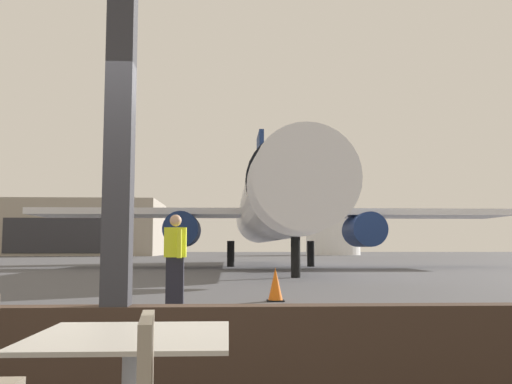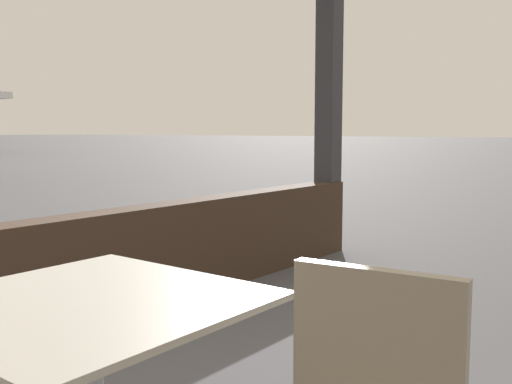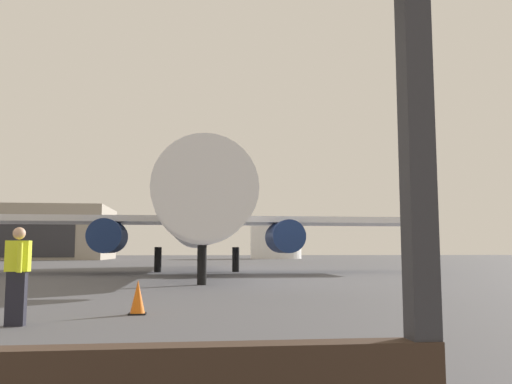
{
  "view_description": "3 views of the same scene",
  "coord_description": "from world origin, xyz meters",
  "px_view_note": "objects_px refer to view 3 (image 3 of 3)",
  "views": [
    {
      "loc": [
        0.81,
        -4.28,
        1.13
      ],
      "look_at": [
        1.77,
        15.69,
        3.07
      ],
      "focal_mm": 40.4,
      "sensor_mm": 36.0,
      "label": 1
    },
    {
      "loc": [
        -0.62,
        -3.0,
        1.22
      ],
      "look_at": [
        0.85,
        -1.88,
        1.02
      ],
      "focal_mm": 41.2,
      "sensor_mm": 36.0,
      "label": 2
    },
    {
      "loc": [
        2.87,
        -3.68,
        1.32
      ],
      "look_at": [
        5.69,
        19.29,
        3.83
      ],
      "focal_mm": 37.93,
      "sensor_mm": 36.0,
      "label": 3
    }
  ],
  "objects_px": {
    "fuel_storage_tank": "(276,239)",
    "distant_hangar": "(31,233)",
    "ground_crew_worker": "(17,274)",
    "airplane": "(198,215)",
    "traffic_cone": "(138,298)"
  },
  "relations": [
    {
      "from": "airplane",
      "to": "distant_hangar",
      "type": "relative_size",
      "value": 1.3
    },
    {
      "from": "traffic_cone",
      "to": "ground_crew_worker",
      "type": "bearing_deg",
      "value": -142.99
    },
    {
      "from": "ground_crew_worker",
      "to": "fuel_storage_tank",
      "type": "distance_m",
      "value": 79.58
    },
    {
      "from": "traffic_cone",
      "to": "airplane",
      "type": "bearing_deg",
      "value": 85.73
    },
    {
      "from": "ground_crew_worker",
      "to": "distant_hangar",
      "type": "distance_m",
      "value": 77.45
    },
    {
      "from": "airplane",
      "to": "fuel_storage_tank",
      "type": "bearing_deg",
      "value": 76.24
    },
    {
      "from": "traffic_cone",
      "to": "fuel_storage_tank",
      "type": "distance_m",
      "value": 77.73
    },
    {
      "from": "airplane",
      "to": "ground_crew_worker",
      "type": "xyz_separation_m",
      "value": [
        -3.53,
        -22.2,
        -2.51
      ]
    },
    {
      "from": "traffic_cone",
      "to": "fuel_storage_tank",
      "type": "bearing_deg",
      "value": 78.76
    },
    {
      "from": "airplane",
      "to": "fuel_storage_tank",
      "type": "relative_size",
      "value": 3.61
    },
    {
      "from": "fuel_storage_tank",
      "to": "distant_hangar",
      "type": "bearing_deg",
      "value": -175.31
    },
    {
      "from": "airplane",
      "to": "ground_crew_worker",
      "type": "bearing_deg",
      "value": -99.03
    },
    {
      "from": "distant_hangar",
      "to": "fuel_storage_tank",
      "type": "relative_size",
      "value": 2.78
    },
    {
      "from": "ground_crew_worker",
      "to": "distant_hangar",
      "type": "xyz_separation_m",
      "value": [
        -20.65,
        74.59,
        3.0
      ]
    },
    {
      "from": "traffic_cone",
      "to": "distant_hangar",
      "type": "distance_m",
      "value": 76.6
    }
  ]
}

